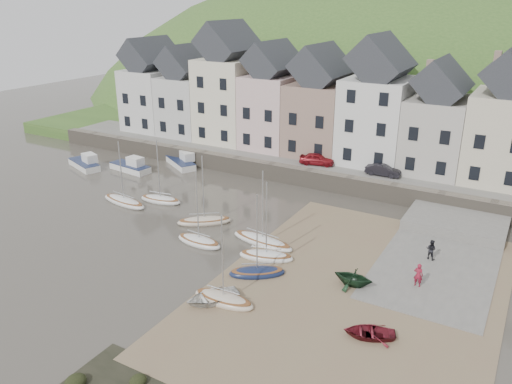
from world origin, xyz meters
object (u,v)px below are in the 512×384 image
Objects in this scene: rowboat_green at (353,277)px; person_red at (418,275)px; rowboat_red at (369,332)px; person_dark at (431,249)px; car_left at (317,159)px; rowboat_white at (212,297)px; car_right at (383,170)px; sailboat_0 at (124,201)px.

person_red reaches higher than rowboat_green.
person_dark is at bearing 153.37° from rowboat_red.
rowboat_green is at bearing -162.34° from car_left.
person_red is 22.43m from car_left.
rowboat_red is 1.75× the size of person_red.
rowboat_white is 25.53m from car_right.
sailboat_0 is 24.04m from rowboat_green.
person_red is at bearing 149.45° from rowboat_red.
person_red is 4.32m from person_dark.
rowboat_green reaches higher than rowboat_white.
rowboat_red is 27.42m from car_left.
car_right reaches higher than person_dark.
person_dark is (3.72, 6.36, 0.14)m from rowboat_green.
rowboat_green is at bearing -169.99° from car_right.
person_red is (3.79, 2.05, 0.21)m from rowboat_green.
person_dark is 0.42× the size of car_left.
person_dark is 14.68m from car_right.
rowboat_green reaches higher than rowboat_red.
sailboat_0 reaches higher than person_dark.
rowboat_white is at bearing 176.24° from car_left.
car_left is at bearing -151.38° from rowboat_green.
rowboat_green is at bearing -7.97° from sailboat_0.
rowboat_white is at bearing -30.00° from sailboat_0.
person_red is at bearing 117.14° from rowboat_green.
person_red is at bearing -157.14° from car_right.
rowboat_white is 1.00× the size of car_right.
rowboat_white is 16.68m from person_dark.
person_dark reaches higher than rowboat_green.
sailboat_0 is at bearing -174.93° from rowboat_white.
rowboat_white is 2.26× the size of person_dark.
car_left reaches higher than car_right.
car_left reaches higher than person_red.
car_left is (-10.89, 18.96, 1.48)m from rowboat_green.
car_right is (-3.72, 18.96, 1.42)m from rowboat_green.
person_red is (1.11, 6.84, 0.59)m from rowboat_red.
rowboat_green is (7.14, 6.28, 0.33)m from rowboat_white.
car_right reaches higher than rowboat_red.
car_right reaches higher than person_red.
rowboat_red is at bearing -162.48° from car_left.
car_left is (-14.68, 16.91, 1.27)m from person_red.
rowboat_red is 24.66m from car_right.
car_right is at bearing -46.64° from person_dark.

